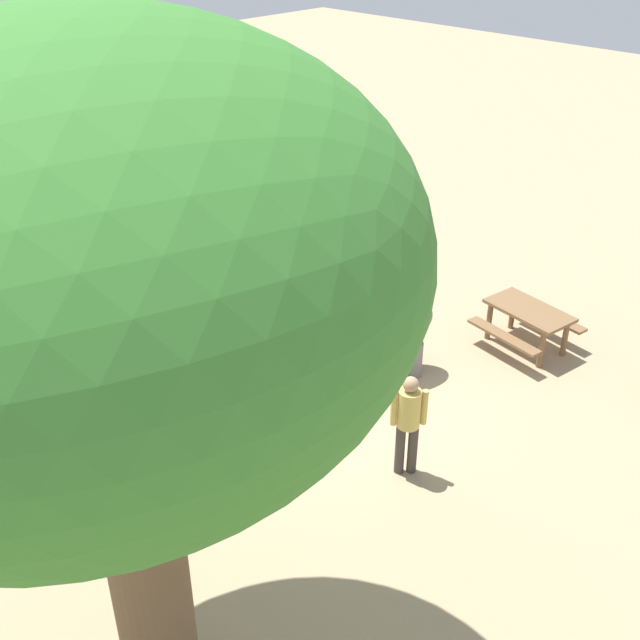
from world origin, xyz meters
The scene contains 8 objects.
ground_plane centered at (0.00, 0.00, 0.00)m, with size 60.00×60.00×0.00m, color tan.
elephant centered at (0.77, -0.03, 0.97)m, with size 2.14×1.85×1.53m.
person_handler centered at (-0.75, -2.01, 0.95)m, with size 0.40×0.37×1.62m.
shade_tree_main centered at (-5.16, -2.40, 4.86)m, with size 5.20×4.77×6.77m.
wooden_bench centered at (-1.34, 3.37, 0.47)m, with size 1.35×1.17×0.88m.
picnic_table_far centered at (3.40, -1.39, 0.59)m, with size 1.69×1.70×0.78m.
market_stall_white centered at (-0.02, 8.86, 1.14)m, with size 2.50×2.50×2.52m.
feed_bucket centered at (-1.06, -0.05, 0.16)m, with size 0.36×0.36×0.32m, color gray.
Camera 1 is at (-7.66, -7.16, 7.45)m, focal length 43.43 mm.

